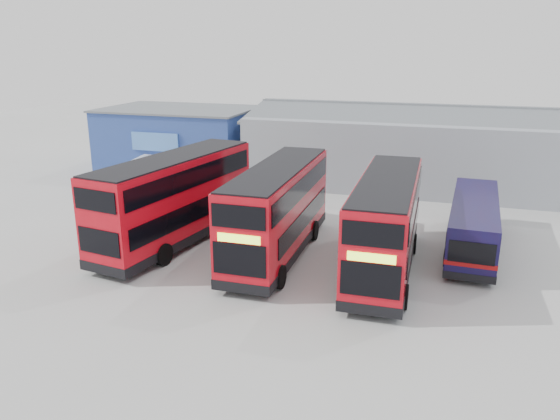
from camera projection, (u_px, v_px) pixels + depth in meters
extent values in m
plane|color=#A0A09B|center=(271.00, 269.00, 25.91)|extent=(120.00, 120.00, 0.00)
cube|color=navy|center=(180.00, 140.00, 45.60)|extent=(12.00, 8.00, 5.00)
cube|color=slate|center=(179.00, 109.00, 44.85)|extent=(12.30, 8.30, 0.15)
cube|color=#4D87DC|center=(155.00, 142.00, 41.72)|extent=(3.96, 0.15, 1.40)
cube|color=gray|center=(455.00, 150.00, 41.11)|extent=(30.00, 12.00, 5.00)
cube|color=slate|center=(459.00, 118.00, 37.75)|extent=(30.50, 6.33, 1.29)
cube|color=slate|center=(459.00, 109.00, 42.84)|extent=(30.50, 6.33, 1.29)
cube|color=red|center=(175.00, 198.00, 28.52)|extent=(4.32, 11.34, 4.27)
cube|color=black|center=(177.00, 233.00, 29.08)|extent=(4.37, 11.39, 0.47)
cube|color=black|center=(192.00, 213.00, 27.73)|extent=(1.51, 9.27, 1.00)
cube|color=black|center=(150.00, 206.00, 28.87)|extent=(1.51, 9.27, 1.00)
cube|color=black|center=(195.00, 177.00, 27.57)|extent=(1.68, 10.31, 1.00)
cube|color=black|center=(153.00, 171.00, 28.71)|extent=(1.68, 10.31, 1.00)
cube|color=black|center=(231.00, 185.00, 33.45)|extent=(2.35, 0.42, 1.42)
cube|color=black|center=(230.00, 155.00, 32.89)|extent=(2.35, 0.42, 1.00)
cube|color=#CCFF35|center=(231.00, 170.00, 33.18)|extent=(1.88, 0.34, 0.37)
cube|color=black|center=(99.00, 242.00, 23.94)|extent=(2.30, 0.41, 1.16)
cube|color=black|center=(95.00, 201.00, 23.38)|extent=(2.30, 0.41, 0.95)
cube|color=black|center=(173.00, 157.00, 27.88)|extent=(4.14, 11.16, 0.11)
cylinder|color=black|center=(235.00, 217.00, 31.84)|extent=(0.50, 1.14, 1.10)
cylinder|color=black|center=(199.00, 211.00, 32.92)|extent=(0.50, 1.14, 1.10)
cylinder|color=black|center=(163.00, 254.00, 26.16)|extent=(0.50, 1.14, 1.10)
cylinder|color=black|center=(123.00, 246.00, 27.24)|extent=(0.50, 1.14, 1.10)
cube|color=red|center=(278.00, 209.00, 26.89)|extent=(2.68, 10.71, 4.12)
cube|color=black|center=(278.00, 244.00, 27.44)|extent=(2.72, 10.75, 0.46)
cube|color=black|center=(256.00, 214.00, 27.76)|extent=(0.17, 9.05, 0.97)
cube|color=black|center=(305.00, 218.00, 27.05)|extent=(0.17, 9.05, 0.97)
cube|color=black|center=(253.00, 183.00, 26.88)|extent=(0.18, 10.07, 0.97)
cube|color=black|center=(303.00, 187.00, 26.17)|extent=(0.18, 10.07, 0.97)
cube|color=black|center=(239.00, 260.00, 22.16)|extent=(2.29, 0.08, 1.37)
cube|color=black|center=(238.00, 217.00, 21.62)|extent=(2.29, 0.08, 0.97)
cube|color=#CCFF35|center=(239.00, 239.00, 21.88)|extent=(1.83, 0.06, 0.36)
cube|color=black|center=(304.00, 193.00, 31.97)|extent=(2.24, 0.08, 1.12)
cube|color=black|center=(305.00, 162.00, 31.43)|extent=(2.24, 0.08, 0.92)
cube|color=black|center=(278.00, 168.00, 26.28)|extent=(2.53, 10.56, 0.10)
cylinder|color=black|center=(227.00, 270.00, 24.38)|extent=(0.34, 1.06, 1.06)
cylinder|color=black|center=(280.00, 277.00, 23.71)|extent=(0.34, 1.06, 1.06)
cylinder|color=black|center=(271.00, 226.00, 30.25)|extent=(0.34, 1.06, 1.06)
cylinder|color=black|center=(314.00, 230.00, 29.57)|extent=(0.34, 1.06, 1.06)
cube|color=red|center=(386.00, 223.00, 25.00)|extent=(2.71, 10.55, 4.05)
cube|color=black|center=(383.00, 260.00, 25.54)|extent=(2.75, 10.59, 0.45)
cube|color=black|center=(359.00, 227.00, 25.85)|extent=(0.23, 8.90, 0.95)
cube|color=black|center=(414.00, 232.00, 25.17)|extent=(0.23, 8.90, 0.95)
cube|color=black|center=(359.00, 195.00, 24.98)|extent=(0.25, 9.90, 0.95)
cube|color=black|center=(416.00, 199.00, 24.30)|extent=(0.25, 9.90, 0.95)
cube|color=black|center=(370.00, 280.00, 20.34)|extent=(2.25, 0.10, 1.35)
cube|color=black|center=(373.00, 235.00, 19.80)|extent=(2.25, 0.10, 0.95)
cube|color=#CCFF35|center=(371.00, 258.00, 20.06)|extent=(1.80, 0.08, 0.35)
cube|color=black|center=(395.00, 203.00, 30.01)|extent=(2.20, 0.09, 1.10)
cube|color=black|center=(397.00, 172.00, 29.47)|extent=(2.20, 0.09, 0.90)
cube|color=black|center=(388.00, 179.00, 24.40)|extent=(2.56, 10.40, 0.10)
cylinder|color=black|center=(345.00, 289.00, 22.52)|extent=(0.34, 1.05, 1.04)
cylinder|color=black|center=(404.00, 297.00, 21.88)|extent=(0.34, 1.05, 1.04)
cylinder|color=black|center=(366.00, 239.00, 28.30)|extent=(0.34, 1.05, 1.04)
cylinder|color=black|center=(413.00, 244.00, 27.66)|extent=(0.34, 1.05, 1.04)
cube|color=#0F0D3A|center=(473.00, 223.00, 27.84)|extent=(2.59, 9.79, 2.34)
cube|color=black|center=(471.00, 241.00, 28.14)|extent=(2.62, 9.82, 0.35)
cube|color=#990B0D|center=(473.00, 230.00, 27.97)|extent=(2.61, 9.81, 0.22)
cube|color=black|center=(498.00, 219.00, 27.13)|extent=(0.36, 8.11, 0.84)
cube|color=black|center=(451.00, 215.00, 27.86)|extent=(0.36, 8.11, 0.84)
cube|color=black|center=(475.00, 196.00, 32.18)|extent=(1.99, 0.12, 1.15)
cube|color=black|center=(472.00, 253.00, 23.42)|extent=(1.94, 0.12, 0.97)
cylinder|color=black|center=(492.00, 224.00, 30.90)|extent=(0.32, 0.93, 0.92)
cylinder|color=black|center=(453.00, 220.00, 31.58)|extent=(0.32, 0.93, 0.92)
cylinder|color=black|center=(494.00, 263.00, 25.34)|extent=(0.32, 0.93, 0.92)
cylinder|color=black|center=(447.00, 258.00, 26.03)|extent=(0.32, 0.93, 0.92)
cube|color=silver|center=(155.00, 166.00, 42.34)|extent=(2.35, 4.68, 1.70)
cube|color=black|center=(143.00, 169.00, 40.13)|extent=(1.61, 0.25, 0.63)
cube|color=black|center=(136.00, 166.00, 41.06)|extent=(0.15, 0.81, 0.54)
cube|color=black|center=(159.00, 167.00, 40.75)|extent=(0.15, 0.81, 0.54)
cylinder|color=black|center=(137.00, 180.00, 41.28)|extent=(0.29, 0.67, 0.65)
cylinder|color=black|center=(159.00, 181.00, 40.99)|extent=(0.29, 0.67, 0.65)
cylinder|color=black|center=(153.00, 171.00, 44.15)|extent=(0.29, 0.67, 0.65)
cylinder|color=black|center=(173.00, 172.00, 43.86)|extent=(0.29, 0.67, 0.65)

